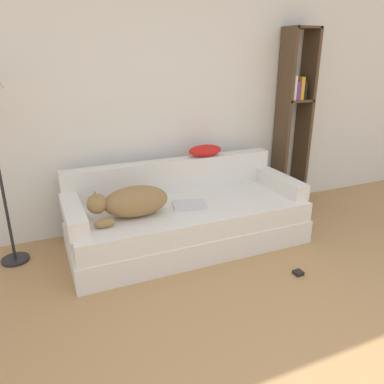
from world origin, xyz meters
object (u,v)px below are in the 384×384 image
(throw_pillow, at_px, (205,151))
(bookshelf, at_px, (294,113))
(dog, at_px, (131,202))
(laptop, at_px, (189,205))
(couch, at_px, (188,224))
(power_adapter, at_px, (298,273))

(throw_pillow, height_order, bookshelf, bookshelf)
(dog, height_order, laptop, dog)
(bookshelf, bearing_deg, laptop, -160.69)
(bookshelf, bearing_deg, couch, -162.26)
(dog, height_order, power_adapter, dog)
(dog, distance_m, laptop, 0.54)
(dog, distance_m, power_adapter, 1.48)
(dog, bearing_deg, power_adapter, -34.37)
(dog, xyz_separation_m, bookshelf, (2.01, 0.53, 0.54))
(laptop, xyz_separation_m, bookshelf, (1.48, 0.52, 0.66))
(couch, relative_size, dog, 3.17)
(power_adapter, bearing_deg, throw_pillow, 102.05)
(couch, relative_size, laptop, 6.26)
(bookshelf, bearing_deg, power_adapter, -123.13)
(bookshelf, bearing_deg, throw_pillow, -175.59)
(dog, distance_m, throw_pillow, 1.02)
(throw_pillow, relative_size, bookshelf, 0.18)
(couch, xyz_separation_m, bookshelf, (1.47, 0.47, 0.87))
(couch, height_order, laptop, laptop)
(laptop, relative_size, power_adapter, 4.90)
(dog, relative_size, bookshelf, 0.35)
(power_adapter, bearing_deg, couch, 125.87)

